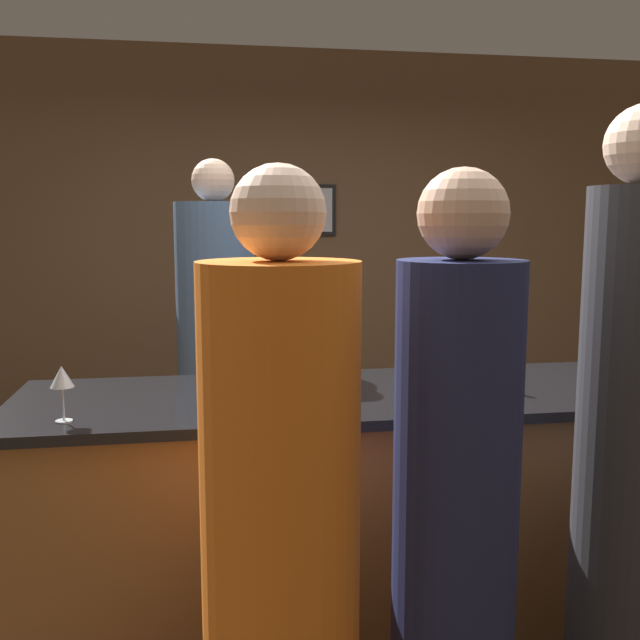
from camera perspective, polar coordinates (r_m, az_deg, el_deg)
name	(u,v)px	position (r m, az deg, el deg)	size (l,w,h in m)	color
back_wall	(302,262)	(4.88, -1.47, 4.68)	(8.00, 0.08, 2.80)	brown
bar_counter	(389,529)	(2.79, 5.54, -16.29)	(2.68, 0.76, 1.07)	brown
bartender	(217,388)	(3.34, -8.22, -5.43)	(0.35, 0.35, 1.95)	#4C6B93
guest_0	(454,541)	(1.97, 10.68, -16.99)	(0.32, 0.32, 1.81)	#1E234C
guest_1	(625,483)	(2.22, 23.22, -11.89)	(0.28, 0.28, 1.98)	#2D2D33
guest_3	(281,563)	(1.87, -3.15, -18.86)	(0.39, 0.39, 1.81)	orange
wine_bottle_0	(458,351)	(2.78, 10.97, -2.43)	(0.08, 0.08, 0.29)	black
wine_glass_0	(446,354)	(2.66, 10.05, -2.72)	(0.07, 0.07, 0.16)	silver
wine_glass_1	(322,364)	(2.52, 0.14, -3.50)	(0.08, 0.08, 0.14)	silver
wine_glass_2	(481,361)	(2.56, 12.75, -3.24)	(0.08, 0.08, 0.16)	silver
wine_glass_3	(62,379)	(2.31, -19.95, -4.43)	(0.07, 0.07, 0.18)	silver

